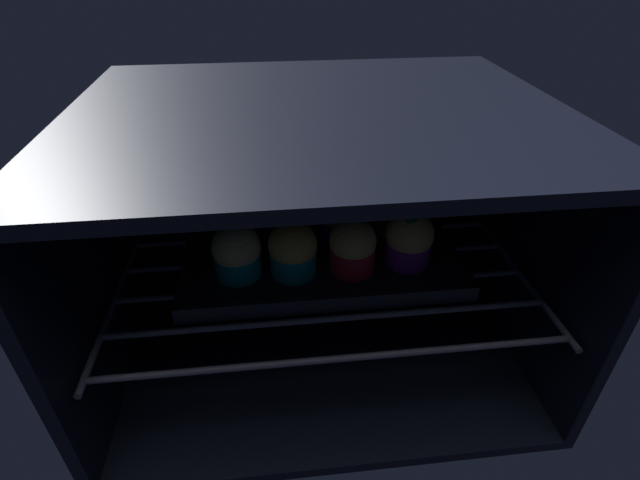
% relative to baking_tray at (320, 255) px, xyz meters
% --- Properties ---
extents(oven_cavity, '(0.59, 0.47, 0.37)m').
position_rel_baking_tray_xyz_m(oven_cavity, '(0.00, 0.05, 0.02)').
color(oven_cavity, black).
rests_on(oven_cavity, ground).
extents(oven_rack, '(0.55, 0.42, 0.01)m').
position_rel_baking_tray_xyz_m(oven_rack, '(0.00, 0.01, -0.01)').
color(oven_rack, '#444756').
rests_on(oven_rack, oven_cavity).
extents(baking_tray, '(0.37, 0.22, 0.02)m').
position_rel_baking_tray_xyz_m(baking_tray, '(0.00, 0.00, 0.00)').
color(baking_tray, black).
rests_on(baking_tray, oven_rack).
extents(muffin_row0_col0, '(0.06, 0.06, 0.07)m').
position_rel_baking_tray_xyz_m(muffin_row0_col0, '(-0.11, -0.04, 0.04)').
color(muffin_row0_col0, '#0C8C84').
rests_on(muffin_row0_col0, baking_tray).
extents(muffin_row0_col1, '(0.06, 0.06, 0.08)m').
position_rel_baking_tray_xyz_m(muffin_row0_col1, '(-0.04, -0.04, 0.04)').
color(muffin_row0_col1, '#0C8C84').
rests_on(muffin_row0_col1, baking_tray).
extents(muffin_row0_col2, '(0.06, 0.06, 0.07)m').
position_rel_baking_tray_xyz_m(muffin_row0_col2, '(0.04, -0.04, 0.04)').
color(muffin_row0_col2, red).
rests_on(muffin_row0_col2, baking_tray).
extents(muffin_row0_col3, '(0.06, 0.06, 0.08)m').
position_rel_baking_tray_xyz_m(muffin_row0_col3, '(0.11, -0.03, 0.04)').
color(muffin_row0_col3, '#7A238C').
rests_on(muffin_row0_col3, baking_tray).
extents(muffin_row1_col0, '(0.06, 0.06, 0.08)m').
position_rel_baking_tray_xyz_m(muffin_row1_col0, '(-0.11, 0.04, 0.04)').
color(muffin_row1_col0, '#1928B7').
rests_on(muffin_row1_col0, baking_tray).
extents(muffin_row1_col1, '(0.06, 0.06, 0.07)m').
position_rel_baking_tray_xyz_m(muffin_row1_col1, '(-0.04, 0.04, 0.04)').
color(muffin_row1_col1, '#1928B7').
rests_on(muffin_row1_col1, baking_tray).
extents(muffin_row1_col2, '(0.06, 0.06, 0.08)m').
position_rel_baking_tray_xyz_m(muffin_row1_col2, '(0.03, 0.03, 0.04)').
color(muffin_row1_col2, '#1928B7').
rests_on(muffin_row1_col2, baking_tray).
extents(muffin_row1_col3, '(0.06, 0.06, 0.07)m').
position_rel_baking_tray_xyz_m(muffin_row1_col3, '(0.11, 0.04, 0.04)').
color(muffin_row1_col3, red).
rests_on(muffin_row1_col3, baking_tray).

